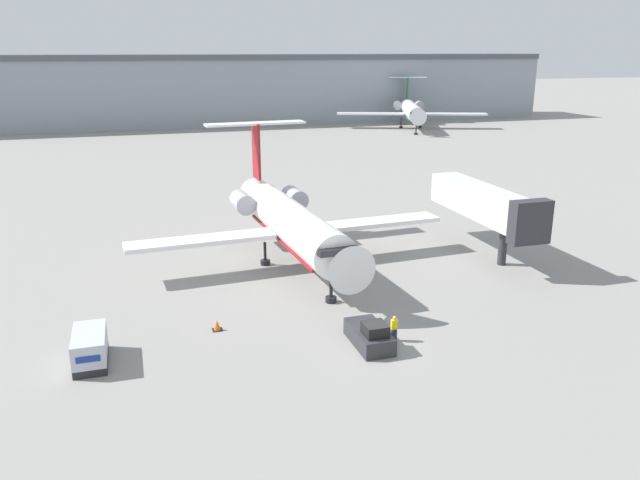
# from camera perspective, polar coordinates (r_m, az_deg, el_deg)

# --- Properties ---
(ground_plane) EXTENTS (600.00, 600.00, 0.00)m
(ground_plane) POSITION_cam_1_polar(r_m,az_deg,el_deg) (37.86, 4.99, -9.91)
(ground_plane) COLOR gray
(terminal_building) EXTENTS (180.00, 16.80, 15.98)m
(terminal_building) POSITION_cam_1_polar(r_m,az_deg,el_deg) (151.99, -12.55, 13.23)
(terminal_building) COLOR #8C939E
(terminal_building) RESTS_ON ground
(airplane_main) EXTENTS (26.59, 24.18, 10.57)m
(airplane_main) POSITION_cam_1_polar(r_m,az_deg,el_deg) (50.88, -2.61, 1.67)
(airplane_main) COLOR white
(airplane_main) RESTS_ON ground
(pushback_tug) EXTENTS (1.91, 4.03, 1.75)m
(pushback_tug) POSITION_cam_1_polar(r_m,az_deg,el_deg) (38.06, 4.56, -8.67)
(pushback_tug) COLOR #2D2D33
(pushback_tug) RESTS_ON ground
(luggage_cart) EXTENTS (1.81, 3.76, 1.85)m
(luggage_cart) POSITION_cam_1_polar(r_m,az_deg,el_deg) (38.12, -20.29, -9.23)
(luggage_cart) COLOR #232326
(luggage_cart) RESTS_ON ground
(worker_near_tug) EXTENTS (0.40, 0.24, 1.62)m
(worker_near_tug) POSITION_cam_1_polar(r_m,az_deg,el_deg) (38.65, 6.80, -7.99)
(worker_near_tug) COLOR #232838
(worker_near_tug) RESTS_ON ground
(traffic_cone_left) EXTENTS (0.62, 0.62, 0.69)m
(traffic_cone_left) POSITION_cam_1_polar(r_m,az_deg,el_deg) (40.49, -9.39, -7.70)
(traffic_cone_left) COLOR black
(traffic_cone_left) RESTS_ON ground
(airplane_parked_far_left) EXTENTS (32.55, 28.52, 10.75)m
(airplane_parked_far_left) POSITION_cam_1_polar(r_m,az_deg,el_deg) (143.92, 8.37, 11.64)
(airplane_parked_far_left) COLOR white
(airplane_parked_far_left) RESTS_ON ground
(jet_bridge) EXTENTS (3.20, 14.43, 6.19)m
(jet_bridge) POSITION_cam_1_polar(r_m,az_deg,el_deg) (55.17, 14.92, 3.20)
(jet_bridge) COLOR #2D2D33
(jet_bridge) RESTS_ON ground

